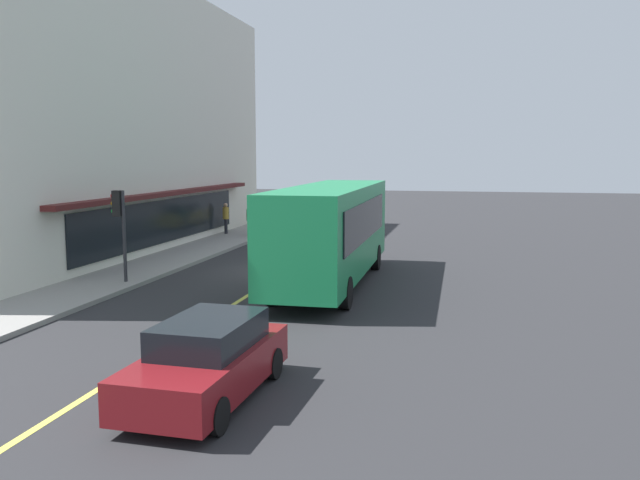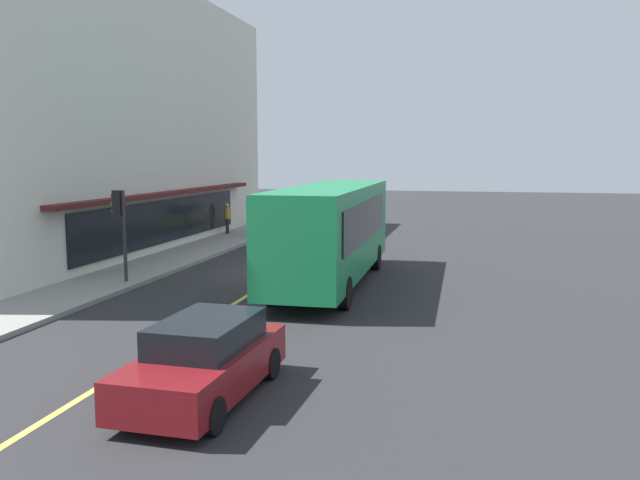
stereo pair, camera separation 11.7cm
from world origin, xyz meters
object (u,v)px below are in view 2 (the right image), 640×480
at_px(car_yellow, 304,218).
at_px(car_maroon, 205,360).
at_px(bus, 332,229).
at_px(pedestrian_mid_block, 227,215).
at_px(pedestrian_at_corner, 251,217).
at_px(traffic_light, 120,214).

height_order(car_yellow, car_maroon, same).
xyz_separation_m(bus, pedestrian_mid_block, (12.42, 8.72, -0.79)).
xyz_separation_m(car_yellow, car_maroon, (-27.43, -5.20, 0.00)).
height_order(pedestrian_mid_block, pedestrian_at_corner, pedestrian_mid_block).
bearing_deg(pedestrian_at_corner, car_maroon, -162.86).
bearing_deg(pedestrian_mid_block, pedestrian_at_corner, -100.99).
bearing_deg(car_yellow, traffic_light, 173.63).
bearing_deg(car_yellow, pedestrian_mid_block, 136.86).
bearing_deg(car_yellow, pedestrian_at_corner, 153.60).
distance_m(car_yellow, pedestrian_mid_block, 5.17).
height_order(car_maroon, pedestrian_mid_block, pedestrian_mid_block).
bearing_deg(car_maroon, bus, -0.00).
xyz_separation_m(traffic_light, car_yellow, (17.91, -2.00, -1.79)).
height_order(traffic_light, car_maroon, traffic_light).
bearing_deg(car_maroon, car_yellow, 10.73).
height_order(traffic_light, car_yellow, traffic_light).
height_order(bus, traffic_light, bus).
xyz_separation_m(bus, traffic_light, (-1.73, 7.20, 0.55)).
relative_size(bus, car_yellow, 2.55).
relative_size(traffic_light, pedestrian_mid_block, 1.85).
relative_size(pedestrian_mid_block, pedestrian_at_corner, 1.05).
relative_size(car_yellow, pedestrian_at_corner, 2.65).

